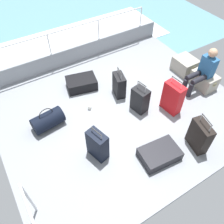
{
  "coord_description": "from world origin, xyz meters",
  "views": [
    {
      "loc": [
        2.92,
        -2.0,
        3.86
      ],
      "look_at": [
        0.16,
        -0.31,
        0.25
      ],
      "focal_mm": 37.25,
      "sensor_mm": 36.0,
      "label": 1
    }
  ],
  "objects_px": {
    "suitcase_2": "(82,83)",
    "suitcase_1": "(173,98)",
    "passenger_seated": "(203,70)",
    "suitcase_3": "(119,85)",
    "cargo_crate_0": "(185,65)",
    "paper_cup": "(90,107)",
    "suitcase_6": "(159,154)",
    "suitcase_0": "(98,145)",
    "cargo_crate_1": "(204,80)",
    "duffel_bag": "(48,120)",
    "suitcase_5": "(199,136)",
    "suitcase_4": "(140,100)"
  },
  "relations": [
    {
      "from": "suitcase_6",
      "to": "suitcase_4",
      "type": "bearing_deg",
      "value": 161.4
    },
    {
      "from": "duffel_bag",
      "to": "paper_cup",
      "type": "distance_m",
      "value": 0.96
    },
    {
      "from": "duffel_bag",
      "to": "paper_cup",
      "type": "relative_size",
      "value": 6.84
    },
    {
      "from": "passenger_seated",
      "to": "suitcase_0",
      "type": "bearing_deg",
      "value": -82.86
    },
    {
      "from": "cargo_crate_1",
      "to": "duffel_bag",
      "type": "relative_size",
      "value": 0.93
    },
    {
      "from": "suitcase_1",
      "to": "duffel_bag",
      "type": "xyz_separation_m",
      "value": [
        -0.96,
        -2.49,
        -0.18
      ]
    },
    {
      "from": "cargo_crate_0",
      "to": "suitcase_3",
      "type": "height_order",
      "value": "suitcase_3"
    },
    {
      "from": "suitcase_0",
      "to": "suitcase_4",
      "type": "distance_m",
      "value": 1.47
    },
    {
      "from": "suitcase_1",
      "to": "suitcase_6",
      "type": "distance_m",
      "value": 1.33
    },
    {
      "from": "cargo_crate_1",
      "to": "suitcase_5",
      "type": "xyz_separation_m",
      "value": [
        1.2,
        -1.43,
        0.13
      ]
    },
    {
      "from": "passenger_seated",
      "to": "suitcase_3",
      "type": "xyz_separation_m",
      "value": [
        -0.83,
        -1.74,
        -0.28
      ]
    },
    {
      "from": "passenger_seated",
      "to": "suitcase_2",
      "type": "relative_size",
      "value": 1.35
    },
    {
      "from": "passenger_seated",
      "to": "suitcase_3",
      "type": "relative_size",
      "value": 1.53
    },
    {
      "from": "passenger_seated",
      "to": "suitcase_5",
      "type": "xyz_separation_m",
      "value": [
        1.2,
        -1.25,
        -0.24
      ]
    },
    {
      "from": "suitcase_1",
      "to": "suitcase_0",
      "type": "bearing_deg",
      "value": -84.51
    },
    {
      "from": "suitcase_2",
      "to": "paper_cup",
      "type": "xyz_separation_m",
      "value": [
        0.75,
        -0.18,
        -0.08
      ]
    },
    {
      "from": "suitcase_6",
      "to": "suitcase_5",
      "type": "bearing_deg",
      "value": 77.16
    },
    {
      "from": "cargo_crate_1",
      "to": "suitcase_1",
      "type": "bearing_deg",
      "value": -81.27
    },
    {
      "from": "suitcase_1",
      "to": "suitcase_3",
      "type": "height_order",
      "value": "suitcase_1"
    },
    {
      "from": "suitcase_1",
      "to": "paper_cup",
      "type": "height_order",
      "value": "suitcase_1"
    },
    {
      "from": "paper_cup",
      "to": "suitcase_4",
      "type": "bearing_deg",
      "value": 58.72
    },
    {
      "from": "suitcase_3",
      "to": "suitcase_6",
      "type": "xyz_separation_m",
      "value": [
        1.86,
        -0.29,
        -0.17
      ]
    },
    {
      "from": "suitcase_3",
      "to": "duffel_bag",
      "type": "xyz_separation_m",
      "value": [
        0.06,
        -1.78,
        -0.09
      ]
    },
    {
      "from": "suitcase_2",
      "to": "duffel_bag",
      "type": "xyz_separation_m",
      "value": [
        0.73,
        -1.13,
        0.05
      ]
    },
    {
      "from": "passenger_seated",
      "to": "suitcase_0",
      "type": "height_order",
      "value": "passenger_seated"
    },
    {
      "from": "cargo_crate_0",
      "to": "suitcase_5",
      "type": "relative_size",
      "value": 0.73
    },
    {
      "from": "suitcase_1",
      "to": "paper_cup",
      "type": "distance_m",
      "value": 1.83
    },
    {
      "from": "suitcase_0",
      "to": "suitcase_2",
      "type": "xyz_separation_m",
      "value": [
        -1.88,
        0.59,
        -0.18
      ]
    },
    {
      "from": "cargo_crate_0",
      "to": "passenger_seated",
      "type": "xyz_separation_m",
      "value": [
        0.68,
        -0.2,
        0.37
      ]
    },
    {
      "from": "suitcase_4",
      "to": "suitcase_5",
      "type": "bearing_deg",
      "value": 14.9
    },
    {
      "from": "suitcase_2",
      "to": "suitcase_1",
      "type": "bearing_deg",
      "value": 38.81
    },
    {
      "from": "suitcase_6",
      "to": "cargo_crate_0",
      "type": "bearing_deg",
      "value": 127.57
    },
    {
      "from": "suitcase_0",
      "to": "suitcase_6",
      "type": "bearing_deg",
      "value": 55.53
    },
    {
      "from": "passenger_seated",
      "to": "suitcase_6",
      "type": "xyz_separation_m",
      "value": [
        1.03,
        -2.03,
        -0.46
      ]
    },
    {
      "from": "cargo_crate_1",
      "to": "suitcase_5",
      "type": "height_order",
      "value": "suitcase_5"
    },
    {
      "from": "suitcase_4",
      "to": "suitcase_2",
      "type": "bearing_deg",
      "value": -149.89
    },
    {
      "from": "suitcase_2",
      "to": "duffel_bag",
      "type": "distance_m",
      "value": 1.35
    },
    {
      "from": "passenger_seated",
      "to": "duffel_bag",
      "type": "relative_size",
      "value": 1.56
    },
    {
      "from": "suitcase_6",
      "to": "duffel_bag",
      "type": "distance_m",
      "value": 2.34
    },
    {
      "from": "cargo_crate_1",
      "to": "paper_cup",
      "type": "relative_size",
      "value": 6.35
    },
    {
      "from": "suitcase_0",
      "to": "cargo_crate_0",
      "type": "bearing_deg",
      "value": 108.4
    },
    {
      "from": "cargo_crate_0",
      "to": "passenger_seated",
      "type": "relative_size",
      "value": 0.55
    },
    {
      "from": "suitcase_1",
      "to": "duffel_bag",
      "type": "relative_size",
      "value": 1.27
    },
    {
      "from": "cargo_crate_0",
      "to": "paper_cup",
      "type": "distance_m",
      "value": 2.77
    },
    {
      "from": "suitcase_4",
      "to": "duffel_bag",
      "type": "height_order",
      "value": "suitcase_4"
    },
    {
      "from": "passenger_seated",
      "to": "suitcase_2",
      "type": "distance_m",
      "value": 2.85
    },
    {
      "from": "suitcase_1",
      "to": "duffel_bag",
      "type": "height_order",
      "value": "suitcase_1"
    },
    {
      "from": "cargo_crate_1",
      "to": "cargo_crate_0",
      "type": "bearing_deg",
      "value": 178.48
    },
    {
      "from": "suitcase_1",
      "to": "suitcase_6",
      "type": "xyz_separation_m",
      "value": [
        0.84,
        -1.0,
        -0.26
      ]
    },
    {
      "from": "cargo_crate_1",
      "to": "suitcase_1",
      "type": "distance_m",
      "value": 1.23
    }
  ]
}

